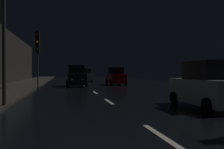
# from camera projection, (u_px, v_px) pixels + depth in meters

# --- Properties ---
(ground) EXTENTS (25.95, 84.00, 0.02)m
(ground) POSITION_uv_depth(u_px,v_px,m) (84.00, 85.00, 26.85)
(ground) COLOR black
(sidewalk_left) EXTENTS (4.40, 84.00, 0.15)m
(sidewalk_left) POSITION_uv_depth(u_px,v_px,m) (20.00, 85.00, 25.50)
(sidewalk_left) COLOR #38332B
(sidewalk_left) RESTS_ON ground
(lane_centerline) EXTENTS (0.16, 31.56, 0.01)m
(lane_centerline) POSITION_uv_depth(u_px,v_px,m) (92.00, 91.00, 19.39)
(lane_centerline) COLOR beige
(lane_centerline) RESTS_ON ground
(traffic_light_far_left) EXTENTS (0.38, 0.48, 5.08)m
(traffic_light_far_left) POSITION_uv_depth(u_px,v_px,m) (38.00, 47.00, 21.14)
(traffic_light_far_left) COLOR #38383A
(traffic_light_far_left) RESTS_ON ground
(car_approaching_headlights) EXTENTS (2.02, 4.38, 2.21)m
(car_approaching_headlights) POSITION_uv_depth(u_px,v_px,m) (76.00, 77.00, 25.00)
(car_approaching_headlights) COLOR black
(car_approaching_headlights) RESTS_ON ground
(car_parked_right_far) EXTENTS (1.86, 4.02, 2.03)m
(car_parked_right_far) POSITION_uv_depth(u_px,v_px,m) (116.00, 77.00, 27.86)
(car_parked_right_far) COLOR maroon
(car_parked_right_far) RESTS_ON ground
(car_parked_right_near) EXTENTS (1.82, 3.93, 1.98)m
(car_parked_right_near) POSITION_uv_depth(u_px,v_px,m) (207.00, 86.00, 10.19)
(car_parked_right_near) COLOR #A5A8AD
(car_parked_right_near) RESTS_ON ground
(car_distant_taillights) EXTENTS (1.83, 3.96, 1.99)m
(car_distant_taillights) POSITION_uv_depth(u_px,v_px,m) (86.00, 76.00, 37.22)
(car_distant_taillights) COLOR #A5A8AD
(car_distant_taillights) RESTS_ON ground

